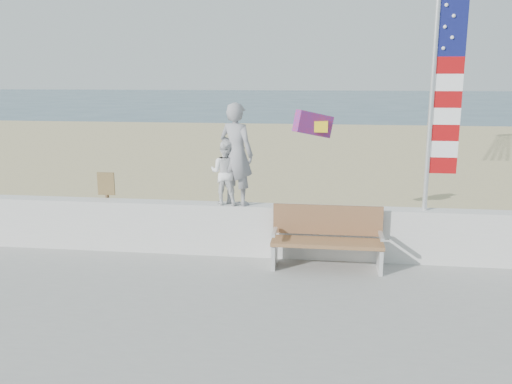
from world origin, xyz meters
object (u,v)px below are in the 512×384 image
at_px(adult, 236,154).
at_px(flag, 440,93).
at_px(child, 225,172).
at_px(bench, 327,237).

height_order(adult, flag, flag).
xyz_separation_m(child, bench, (1.76, -0.45, -0.95)).
height_order(adult, bench, adult).
xyz_separation_m(adult, flag, (3.29, -0.00, 1.04)).
bearing_deg(bench, adult, 163.86).
bearing_deg(child, adult, -170.22).
bearing_deg(child, bench, 175.32).
distance_m(adult, flag, 3.45).
bearing_deg(child, flag, -170.23).
bearing_deg(flag, adult, 180.00).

